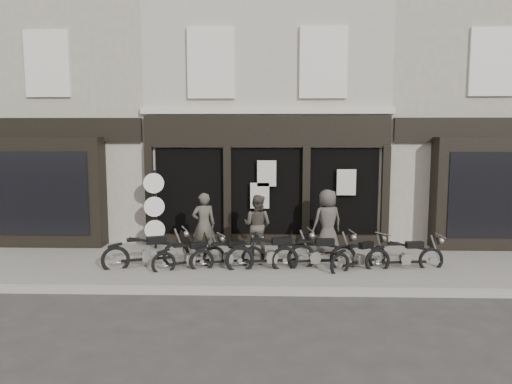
{
  "coord_description": "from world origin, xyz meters",
  "views": [
    {
      "loc": [
        0.12,
        -11.57,
        3.47
      ],
      "look_at": [
        -0.27,
        1.6,
        1.85
      ],
      "focal_mm": 35.0,
      "sensor_mm": 36.0,
      "label": 1
    }
  ],
  "objects_px": {
    "motorcycle_1": "(190,258)",
    "motorcycle_6": "(405,258)",
    "motorcycle_0": "(148,255)",
    "motorcycle_3": "(272,256)",
    "man_right": "(327,222)",
    "man_centre": "(257,225)",
    "motorcycle_4": "(315,256)",
    "man_left": "(204,225)",
    "motorcycle_2": "(229,257)",
    "motorcycle_5": "(360,259)",
    "advert_sign_post": "(155,213)"
  },
  "relations": [
    {
      "from": "motorcycle_2",
      "to": "man_right",
      "type": "xyz_separation_m",
      "value": [
        2.59,
        1.43,
        0.65
      ]
    },
    {
      "from": "motorcycle_0",
      "to": "man_centre",
      "type": "height_order",
      "value": "man_centre"
    },
    {
      "from": "man_centre",
      "to": "motorcycle_2",
      "type": "bearing_deg",
      "value": 83.97
    },
    {
      "from": "motorcycle_4",
      "to": "man_centre",
      "type": "xyz_separation_m",
      "value": [
        -1.46,
        1.25,
        0.54
      ]
    },
    {
      "from": "motorcycle_0",
      "to": "motorcycle_4",
      "type": "xyz_separation_m",
      "value": [
        4.16,
        -0.03,
        -0.01
      ]
    },
    {
      "from": "man_left",
      "to": "motorcycle_6",
      "type": "bearing_deg",
      "value": 153.52
    },
    {
      "from": "motorcycle_4",
      "to": "man_right",
      "type": "bearing_deg",
      "value": 65.54
    },
    {
      "from": "motorcycle_6",
      "to": "motorcycle_3",
      "type": "bearing_deg",
      "value": 175.15
    },
    {
      "from": "motorcycle_2",
      "to": "advert_sign_post",
      "type": "relative_size",
      "value": 0.77
    },
    {
      "from": "motorcycle_0",
      "to": "motorcycle_3",
      "type": "bearing_deg",
      "value": -21.83
    },
    {
      "from": "advert_sign_post",
      "to": "motorcycle_3",
      "type": "bearing_deg",
      "value": -44.43
    },
    {
      "from": "motorcycle_3",
      "to": "man_right",
      "type": "relative_size",
      "value": 1.25
    },
    {
      "from": "motorcycle_1",
      "to": "advert_sign_post",
      "type": "relative_size",
      "value": 0.73
    },
    {
      "from": "man_right",
      "to": "motorcycle_6",
      "type": "bearing_deg",
      "value": 116.52
    },
    {
      "from": "man_left",
      "to": "motorcycle_2",
      "type": "bearing_deg",
      "value": 110.89
    },
    {
      "from": "motorcycle_6",
      "to": "motorcycle_5",
      "type": "bearing_deg",
      "value": 173.91
    },
    {
      "from": "motorcycle_2",
      "to": "motorcycle_6",
      "type": "relative_size",
      "value": 0.93
    },
    {
      "from": "motorcycle_1",
      "to": "man_right",
      "type": "relative_size",
      "value": 0.98
    },
    {
      "from": "motorcycle_5",
      "to": "motorcycle_6",
      "type": "distance_m",
      "value": 1.11
    },
    {
      "from": "motorcycle_0",
      "to": "man_centre",
      "type": "bearing_deg",
      "value": 4.18
    },
    {
      "from": "motorcycle_0",
      "to": "motorcycle_3",
      "type": "xyz_separation_m",
      "value": [
        3.1,
        -0.09,
        0.01
      ]
    },
    {
      "from": "advert_sign_post",
      "to": "motorcycle_2",
      "type": "bearing_deg",
      "value": -53.31
    },
    {
      "from": "motorcycle_3",
      "to": "motorcycle_4",
      "type": "height_order",
      "value": "motorcycle_3"
    },
    {
      "from": "motorcycle_1",
      "to": "motorcycle_2",
      "type": "bearing_deg",
      "value": -19.31
    },
    {
      "from": "motorcycle_3",
      "to": "man_left",
      "type": "bearing_deg",
      "value": 137.44
    },
    {
      "from": "motorcycle_2",
      "to": "advert_sign_post",
      "type": "bearing_deg",
      "value": 124.11
    },
    {
      "from": "motorcycle_3",
      "to": "man_right",
      "type": "distance_m",
      "value": 2.24
    },
    {
      "from": "motorcycle_3",
      "to": "motorcycle_4",
      "type": "bearing_deg",
      "value": -6.43
    },
    {
      "from": "motorcycle_2",
      "to": "motorcycle_3",
      "type": "distance_m",
      "value": 1.08
    },
    {
      "from": "motorcycle_0",
      "to": "advert_sign_post",
      "type": "xyz_separation_m",
      "value": [
        -0.23,
        1.86,
        0.74
      ]
    },
    {
      "from": "motorcycle_2",
      "to": "motorcycle_3",
      "type": "relative_size",
      "value": 0.83
    },
    {
      "from": "man_right",
      "to": "motorcycle_4",
      "type": "bearing_deg",
      "value": 48.93
    },
    {
      "from": "motorcycle_3",
      "to": "man_right",
      "type": "xyz_separation_m",
      "value": [
        1.52,
        1.54,
        0.58
      ]
    },
    {
      "from": "motorcycle_6",
      "to": "man_centre",
      "type": "height_order",
      "value": "man_centre"
    },
    {
      "from": "motorcycle_3",
      "to": "motorcycle_6",
      "type": "relative_size",
      "value": 1.12
    },
    {
      "from": "motorcycle_4",
      "to": "motorcycle_0",
      "type": "bearing_deg",
      "value": 172.27
    },
    {
      "from": "motorcycle_4",
      "to": "motorcycle_2",
      "type": "bearing_deg",
      "value": 171.53
    },
    {
      "from": "motorcycle_6",
      "to": "advert_sign_post",
      "type": "relative_size",
      "value": 0.84
    },
    {
      "from": "motorcycle_1",
      "to": "motorcycle_6",
      "type": "height_order",
      "value": "motorcycle_6"
    },
    {
      "from": "motorcycle_2",
      "to": "motorcycle_3",
      "type": "xyz_separation_m",
      "value": [
        1.07,
        -0.11,
        0.07
      ]
    },
    {
      "from": "motorcycle_1",
      "to": "motorcycle_2",
      "type": "distance_m",
      "value": 0.94
    },
    {
      "from": "motorcycle_6",
      "to": "man_right",
      "type": "relative_size",
      "value": 1.11
    },
    {
      "from": "motorcycle_3",
      "to": "man_centre",
      "type": "bearing_deg",
      "value": 96.66
    },
    {
      "from": "motorcycle_5",
      "to": "man_right",
      "type": "relative_size",
      "value": 0.92
    },
    {
      "from": "motorcycle_1",
      "to": "motorcycle_0",
      "type": "bearing_deg",
      "value": 146.49
    },
    {
      "from": "man_left",
      "to": "man_centre",
      "type": "height_order",
      "value": "man_left"
    },
    {
      "from": "motorcycle_1",
      "to": "motorcycle_6",
      "type": "bearing_deg",
      "value": -26.13
    },
    {
      "from": "motorcycle_5",
      "to": "advert_sign_post",
      "type": "bearing_deg",
      "value": 125.49
    },
    {
      "from": "motorcycle_2",
      "to": "motorcycle_6",
      "type": "xyz_separation_m",
      "value": [
        4.35,
        -0.02,
        0.02
      ]
    },
    {
      "from": "motorcycle_6",
      "to": "man_centre",
      "type": "bearing_deg",
      "value": 155.14
    }
  ]
}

